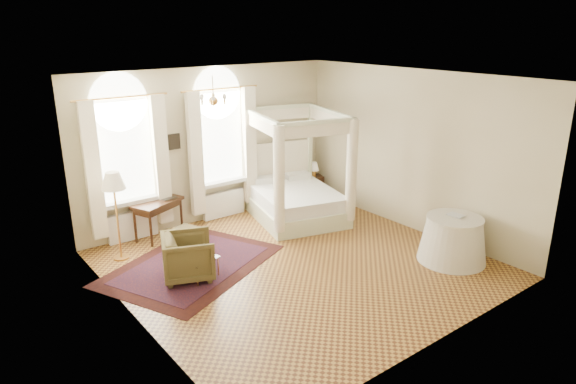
{
  "coord_description": "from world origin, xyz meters",
  "views": [
    {
      "loc": [
        -5.27,
        -6.52,
        4.14
      ],
      "look_at": [
        0.09,
        0.4,
        1.25
      ],
      "focal_mm": 32.0,
      "sensor_mm": 36.0,
      "label": 1
    }
  ],
  "objects_px": {
    "canopy_bed": "(296,195)",
    "writing_desk": "(158,206)",
    "side_table": "(453,239)",
    "coffee_table": "(201,261)",
    "armchair": "(188,257)",
    "nightstand": "(314,186)",
    "stool": "(186,233)",
    "floor_lamp": "(113,185)"
  },
  "relations": [
    {
      "from": "nightstand",
      "to": "writing_desk",
      "type": "xyz_separation_m",
      "value": [
        -4.13,
        0.0,
        0.38
      ]
    },
    {
      "from": "nightstand",
      "to": "stool",
      "type": "xyz_separation_m",
      "value": [
        -4.04,
        -1.0,
        0.13
      ]
    },
    {
      "from": "canopy_bed",
      "to": "writing_desk",
      "type": "distance_m",
      "value": 2.98
    },
    {
      "from": "stool",
      "to": "writing_desk",
      "type": "bearing_deg",
      "value": 95.14
    },
    {
      "from": "coffee_table",
      "to": "writing_desk",
      "type": "bearing_deg",
      "value": 84.7
    },
    {
      "from": "canopy_bed",
      "to": "side_table",
      "type": "distance_m",
      "value": 3.54
    },
    {
      "from": "nightstand",
      "to": "armchair",
      "type": "xyz_separation_m",
      "value": [
        -4.47,
        -1.95,
        0.11
      ]
    },
    {
      "from": "side_table",
      "to": "armchair",
      "type": "bearing_deg",
      "value": 150.37
    },
    {
      "from": "canopy_bed",
      "to": "nightstand",
      "type": "height_order",
      "value": "canopy_bed"
    },
    {
      "from": "armchair",
      "to": "coffee_table",
      "type": "height_order",
      "value": "armchair"
    },
    {
      "from": "side_table",
      "to": "nightstand",
      "type": "bearing_deg",
      "value": 85.16
    },
    {
      "from": "canopy_bed",
      "to": "side_table",
      "type": "relative_size",
      "value": 2.08
    },
    {
      "from": "armchair",
      "to": "coffee_table",
      "type": "xyz_separation_m",
      "value": [
        0.15,
        -0.17,
        -0.05
      ]
    },
    {
      "from": "floor_lamp",
      "to": "side_table",
      "type": "distance_m",
      "value": 6.17
    },
    {
      "from": "coffee_table",
      "to": "side_table",
      "type": "bearing_deg",
      "value": -28.66
    },
    {
      "from": "nightstand",
      "to": "armchair",
      "type": "relative_size",
      "value": 0.64
    },
    {
      "from": "writing_desk",
      "to": "stool",
      "type": "xyz_separation_m",
      "value": [
        0.09,
        -1.0,
        -0.26
      ]
    },
    {
      "from": "armchair",
      "to": "floor_lamp",
      "type": "distance_m",
      "value": 1.9
    },
    {
      "from": "stool",
      "to": "floor_lamp",
      "type": "bearing_deg",
      "value": 154.92
    },
    {
      "from": "coffee_table",
      "to": "floor_lamp",
      "type": "bearing_deg",
      "value": 116.09
    },
    {
      "from": "canopy_bed",
      "to": "armchair",
      "type": "relative_size",
      "value": 3.0
    },
    {
      "from": "canopy_bed",
      "to": "nightstand",
      "type": "bearing_deg",
      "value": 34.38
    },
    {
      "from": "side_table",
      "to": "coffee_table",
      "type": "bearing_deg",
      "value": 151.34
    },
    {
      "from": "stool",
      "to": "nightstand",
      "type": "bearing_deg",
      "value": 13.97
    },
    {
      "from": "stool",
      "to": "armchair",
      "type": "height_order",
      "value": "armchair"
    },
    {
      "from": "writing_desk",
      "to": "floor_lamp",
      "type": "bearing_deg",
      "value": -153.42
    },
    {
      "from": "armchair",
      "to": "floor_lamp",
      "type": "relative_size",
      "value": 0.51
    },
    {
      "from": "writing_desk",
      "to": "armchair",
      "type": "distance_m",
      "value": 2.0
    },
    {
      "from": "coffee_table",
      "to": "floor_lamp",
      "type": "xyz_separation_m",
      "value": [
        -0.8,
        1.63,
        1.08
      ]
    },
    {
      "from": "canopy_bed",
      "to": "floor_lamp",
      "type": "relative_size",
      "value": 1.54
    },
    {
      "from": "floor_lamp",
      "to": "canopy_bed",
      "type": "bearing_deg",
      "value": -5.64
    },
    {
      "from": "armchair",
      "to": "side_table",
      "type": "xyz_separation_m",
      "value": [
        4.11,
        -2.34,
        0.03
      ]
    },
    {
      "from": "armchair",
      "to": "side_table",
      "type": "relative_size",
      "value": 0.69
    },
    {
      "from": "stool",
      "to": "coffee_table",
      "type": "height_order",
      "value": "stool"
    },
    {
      "from": "nightstand",
      "to": "floor_lamp",
      "type": "bearing_deg",
      "value": -174.45
    },
    {
      "from": "coffee_table",
      "to": "side_table",
      "type": "height_order",
      "value": "side_table"
    },
    {
      "from": "writing_desk",
      "to": "coffee_table",
      "type": "distance_m",
      "value": 2.16
    },
    {
      "from": "coffee_table",
      "to": "stool",
      "type": "bearing_deg",
      "value": 75.61
    },
    {
      "from": "stool",
      "to": "side_table",
      "type": "height_order",
      "value": "side_table"
    },
    {
      "from": "floor_lamp",
      "to": "side_table",
      "type": "xyz_separation_m",
      "value": [
        4.76,
        -3.79,
        -1.0
      ]
    },
    {
      "from": "writing_desk",
      "to": "side_table",
      "type": "distance_m",
      "value": 5.71
    },
    {
      "from": "writing_desk",
      "to": "stool",
      "type": "height_order",
      "value": "writing_desk"
    }
  ]
}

